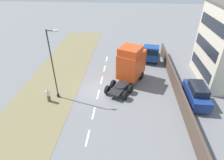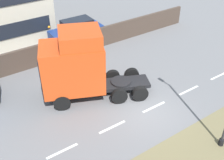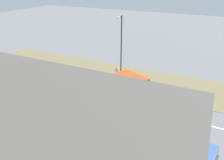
% 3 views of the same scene
% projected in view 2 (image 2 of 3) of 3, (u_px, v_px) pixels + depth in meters
% --- Properties ---
extents(ground_plane, '(120.00, 120.00, 0.00)m').
position_uv_depth(ground_plane, '(145.00, 111.00, 17.43)').
color(ground_plane, slate).
rests_on(ground_plane, ground).
extents(lane_markings, '(0.16, 21.00, 0.00)m').
position_uv_depth(lane_markings, '(154.00, 107.00, 17.76)').
color(lane_markings, white).
rests_on(lane_markings, ground).
extents(boundary_wall, '(0.25, 24.00, 1.74)m').
position_uv_depth(boundary_wall, '(75.00, 45.00, 23.10)').
color(boundary_wall, '#4C3D33').
rests_on(boundary_wall, ground).
extents(lorry_cab, '(4.93, 7.05, 4.85)m').
position_uv_depth(lorry_cab, '(77.00, 66.00, 17.37)').
color(lorry_cab, black).
rests_on(lorry_cab, ground).
extents(parked_car, '(1.98, 4.74, 2.16)m').
position_uv_depth(parked_car, '(77.00, 32.00, 24.74)').
color(parked_car, navy).
rests_on(parked_car, ground).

